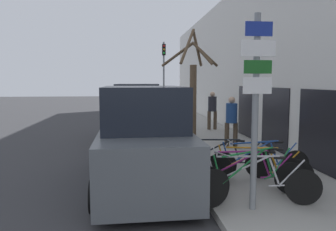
{
  "coord_description": "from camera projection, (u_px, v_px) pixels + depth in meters",
  "views": [
    {
      "loc": [
        -0.41,
        -1.23,
        2.38
      ],
      "look_at": [
        0.59,
        7.66,
        1.44
      ],
      "focal_mm": 35.0,
      "sensor_mm": 36.0,
      "label": 1
    }
  ],
  "objects": [
    {
      "name": "traffic_light",
      "position": [
        164.0,
        70.0,
        19.16
      ],
      "size": [
        0.2,
        0.3,
        4.5
      ],
      "color": "gray",
      "rests_on": "sidewalk_curb"
    },
    {
      "name": "pedestrian_near",
      "position": [
        231.0,
        118.0,
        11.04
      ],
      "size": [
        0.45,
        0.38,
        1.71
      ],
      "rotation": [
        0.0,
        0.0,
        -0.04
      ],
      "color": "#4C3D2D",
      "rests_on": "sidewalk_curb"
    },
    {
      "name": "bicycle_5",
      "position": [
        221.0,
        159.0,
        7.72
      ],
      "size": [
        2.25,
        0.89,
        0.9
      ],
      "rotation": [
        0.0,
        0.0,
        1.21
      ],
      "color": "black",
      "rests_on": "sidewalk_curb"
    },
    {
      "name": "pedestrian_far",
      "position": [
        212.0,
        108.0,
        15.07
      ],
      "size": [
        0.46,
        0.39,
        1.75
      ],
      "rotation": [
        0.0,
        0.0,
        3.29
      ],
      "color": "#4C3D2D",
      "rests_on": "sidewalk_curb"
    },
    {
      "name": "ground_plane",
      "position": [
        142.0,
        143.0,
        12.58
      ],
      "size": [
        80.0,
        80.0,
        0.0
      ],
      "primitive_type": "plane",
      "color": "#333335"
    },
    {
      "name": "bicycle_2",
      "position": [
        248.0,
        174.0,
        6.51
      ],
      "size": [
        2.28,
        0.59,
        0.88
      ],
      "rotation": [
        0.0,
        0.0,
        1.38
      ],
      "color": "black",
      "rests_on": "sidewalk_curb"
    },
    {
      "name": "street_tree",
      "position": [
        193.0,
        95.0,
        10.06
      ],
      "size": [
        1.83,
        1.54,
        3.8
      ],
      "color": "brown",
      "rests_on": "sidewalk_curb"
    },
    {
      "name": "signpost",
      "position": [
        256.0,
        103.0,
        5.52
      ],
      "size": [
        0.59,
        0.13,
        3.35
      ],
      "color": "gray",
      "rests_on": "sidewalk_curb"
    },
    {
      "name": "building_facade",
      "position": [
        232.0,
        63.0,
        15.42
      ],
      "size": [
        0.23,
        32.0,
        6.5
      ],
      "color": "silver",
      "rests_on": "ground"
    },
    {
      "name": "bicycle_3",
      "position": [
        257.0,
        168.0,
        6.98
      ],
      "size": [
        2.09,
        0.94,
        0.86
      ],
      "rotation": [
        0.0,
        0.0,
        1.16
      ],
      "color": "black",
      "rests_on": "sidewalk_curb"
    },
    {
      "name": "sidewalk_curb",
      "position": [
        195.0,
        130.0,
        15.63
      ],
      "size": [
        3.2,
        32.0,
        0.15
      ],
      "color": "#9E9B93",
      "rests_on": "ground"
    },
    {
      "name": "parked_car_0",
      "position": [
        143.0,
        142.0,
        7.34
      ],
      "size": [
        2.15,
        4.73,
        2.26
      ],
      "rotation": [
        0.0,
        0.0,
        0.01
      ],
      "color": "#51565B",
      "rests_on": "ground"
    },
    {
      "name": "bicycle_4",
      "position": [
        259.0,
        162.0,
        7.46
      ],
      "size": [
        2.35,
        0.44,
        0.89
      ],
      "rotation": [
        0.0,
        0.0,
        1.54
      ],
      "color": "black",
      "rests_on": "sidewalk_curb"
    },
    {
      "name": "bicycle_0",
      "position": [
        254.0,
        182.0,
        6.0
      ],
      "size": [
        2.29,
        0.74,
        0.9
      ],
      "rotation": [
        0.0,
        0.0,
        1.3
      ],
      "color": "black",
      "rests_on": "sidewalk_curb"
    },
    {
      "name": "parked_car_1",
      "position": [
        138.0,
        114.0,
        13.4
      ],
      "size": [
        2.28,
        4.81,
        2.27
      ],
      "rotation": [
        0.0,
        0.0,
        -0.06
      ],
      "color": "gray",
      "rests_on": "ground"
    },
    {
      "name": "bicycle_1",
      "position": [
        254.0,
        178.0,
        6.18
      ],
      "size": [
        2.4,
        0.97,
        0.96
      ],
      "rotation": [
        0.0,
        0.0,
        1.95
      ],
      "color": "black",
      "rests_on": "sidewalk_curb"
    }
  ]
}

